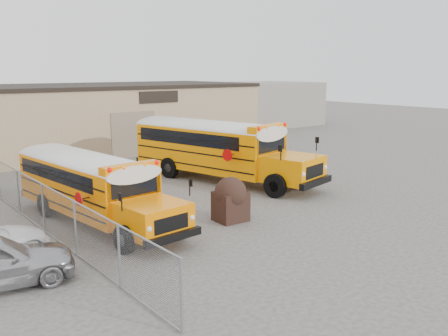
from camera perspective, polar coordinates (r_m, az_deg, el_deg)
ground at (r=19.41m, az=0.30°, el=-6.04°), size 120.00×120.00×0.00m
warehouse at (r=36.55m, az=-19.62°, el=5.28°), size 30.20×10.20×4.67m
chainlink_fence at (r=19.01m, az=-19.97°, el=-4.28°), size 0.07×18.07×1.81m
distant_building_right at (r=52.52m, az=4.64°, el=7.34°), size 10.00×8.00×4.40m
school_bus_left at (r=24.47m, az=-21.21°, el=0.53°), size 3.17×9.27×2.66m
school_bus_right at (r=30.73m, az=-10.34°, el=3.73°), size 5.02×11.17×3.18m
tarp_bundle at (r=19.17m, az=0.75°, el=-3.52°), size 1.26×1.26×1.72m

